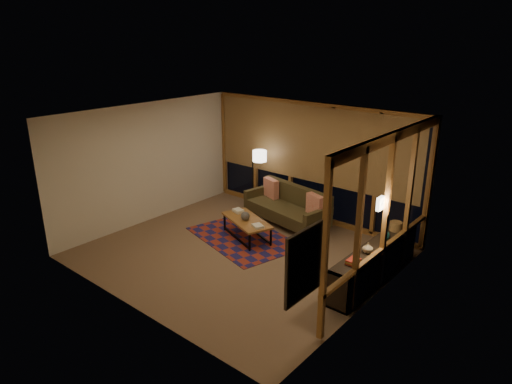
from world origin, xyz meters
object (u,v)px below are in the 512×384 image
Objects in this scene: sofa at (286,206)px; coffee_table at (247,229)px; floor_lamp at (253,177)px; bookshelf at (375,262)px.

sofa reaches higher than coffee_table.
sofa is 1.60× the size of coffee_table.
sofa is 1.34× the size of floor_lamp.
bookshelf reaches higher than coffee_table.
sofa reaches higher than bookshelf.
floor_lamp is (-1.11, 1.50, 0.55)m from coffee_table.
bookshelf is (2.84, 0.15, 0.11)m from coffee_table.
sofa is at bearing 159.27° from bookshelf.
sofa is 1.38m from floor_lamp.
bookshelf is (3.95, -1.35, -0.44)m from floor_lamp.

